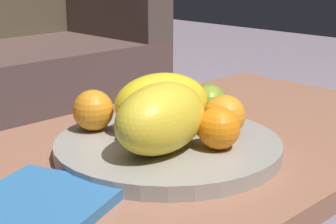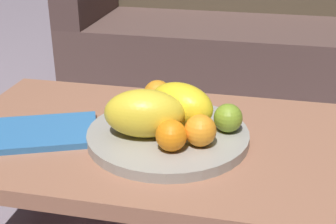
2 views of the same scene
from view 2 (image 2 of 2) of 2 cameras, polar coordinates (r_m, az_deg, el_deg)
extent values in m
cube|color=#99634A|center=(1.17, 1.94, -4.06)|extent=(1.18, 0.60, 0.04)
cylinder|color=#945C4A|center=(1.66, -15.57, -3.90)|extent=(0.05, 0.05, 0.37)
cube|color=brown|center=(2.40, 9.05, 6.05)|extent=(1.70, 0.70, 0.40)
cylinder|color=#9A958D|center=(1.15, 0.00, -2.84)|extent=(0.39, 0.39, 0.03)
ellipsoid|color=yellow|center=(1.15, 1.56, 0.87)|extent=(0.20, 0.17, 0.11)
ellipsoid|color=yellow|center=(1.10, -2.87, -0.16)|extent=(0.21, 0.14, 0.11)
sphere|color=orange|center=(1.06, 3.94, -2.25)|extent=(0.07, 0.07, 0.07)
sphere|color=orange|center=(1.26, -1.28, 2.20)|extent=(0.07, 0.07, 0.07)
sphere|color=orange|center=(1.04, 0.40, -2.88)|extent=(0.07, 0.07, 0.07)
sphere|color=olive|center=(1.14, 7.29, -0.72)|extent=(0.07, 0.07, 0.07)
ellipsoid|color=yellow|center=(1.19, 1.67, -0.15)|extent=(0.15, 0.04, 0.03)
ellipsoid|color=yellow|center=(1.20, 0.79, -0.03)|extent=(0.15, 0.08, 0.03)
ellipsoid|color=yellow|center=(1.19, 0.46, 1.17)|extent=(0.13, 0.13, 0.03)
cube|color=#326EAE|center=(1.21, -14.59, -2.38)|extent=(0.30, 0.26, 0.02)
camera|label=1|loc=(0.94, -51.60, 2.21)|focal=57.08mm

